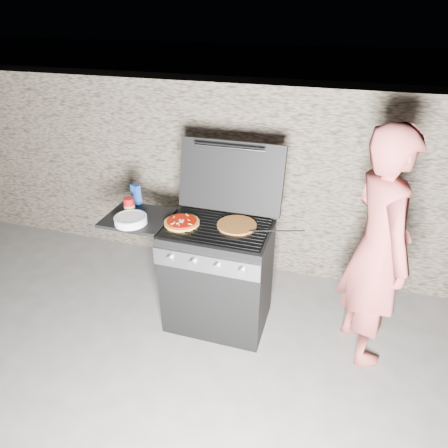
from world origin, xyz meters
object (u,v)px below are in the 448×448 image
(gas_grill, at_px, (189,271))
(person, at_px, (377,250))
(pizza_topped, at_px, (182,222))
(sauce_jar, at_px, (129,206))

(gas_grill, bearing_deg, person, 1.89)
(pizza_topped, xyz_separation_m, sauce_jar, (-0.47, 0.06, 0.04))
(pizza_topped, bearing_deg, sauce_jar, 173.03)
(gas_grill, height_order, person, person)
(person, bearing_deg, sauce_jar, 67.61)
(gas_grill, distance_m, person, 1.46)
(sauce_jar, height_order, person, person)
(gas_grill, height_order, pizza_topped, pizza_topped)
(gas_grill, xyz_separation_m, sauce_jar, (-0.50, 0.04, 0.51))
(sauce_jar, bearing_deg, gas_grill, -4.17)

